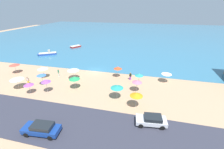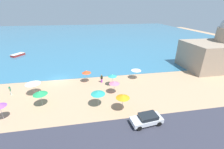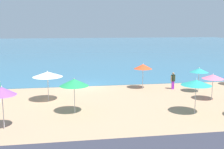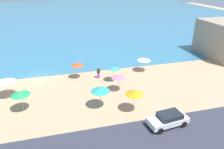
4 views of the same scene
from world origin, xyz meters
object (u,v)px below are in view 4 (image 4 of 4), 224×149
object	(u,v)px
beach_umbrella_5	(114,68)
beach_umbrella_0	(77,64)
beach_umbrella_1	(5,81)
beach_umbrella_7	(144,59)
beach_umbrella_11	(100,90)
beach_umbrella_2	(134,92)
beach_umbrella_3	(20,93)
beach_umbrella_13	(119,77)
bather_1	(98,72)
parked_car_1	(168,119)

from	to	relation	value
beach_umbrella_5	beach_umbrella_0	bearing A→B (deg)	154.22
beach_umbrella_1	beach_umbrella_5	bearing A→B (deg)	3.70
beach_umbrella_7	beach_umbrella_11	distance (m)	12.02
beach_umbrella_2	beach_umbrella_5	distance (m)	7.80
beach_umbrella_3	beach_umbrella_13	xyz separation A→B (m)	(11.58, 1.74, -0.24)
beach_umbrella_1	beach_umbrella_2	xyz separation A→B (m)	(13.95, -6.90, 0.10)
beach_umbrella_0	beach_umbrella_2	world-z (taller)	beach_umbrella_2
beach_umbrella_1	beach_umbrella_5	size ratio (longest dim) A/B	1.07
beach_umbrella_2	beach_umbrella_11	size ratio (longest dim) A/B	1.06
beach_umbrella_5	beach_umbrella_7	size ratio (longest dim) A/B	1.05
beach_umbrella_5	beach_umbrella_11	size ratio (longest dim) A/B	0.93
beach_umbrella_1	beach_umbrella_2	size ratio (longest dim) A/B	0.95
beach_umbrella_3	bather_1	world-z (taller)	beach_umbrella_3
beach_umbrella_3	parked_car_1	size ratio (longest dim) A/B	0.62
beach_umbrella_5	beach_umbrella_7	xyz separation A→B (m)	(5.42, 2.21, -0.09)
beach_umbrella_3	beach_umbrella_5	bearing A→B (deg)	21.26
beach_umbrella_1	beach_umbrella_3	world-z (taller)	beach_umbrella_3
beach_umbrella_1	beach_umbrella_13	xyz separation A→B (m)	(13.66, -1.93, -0.25)
parked_car_1	beach_umbrella_11	bearing A→B (deg)	139.00
parked_car_1	bather_1	bearing A→B (deg)	109.14
beach_umbrella_13	beach_umbrella_11	bearing A→B (deg)	-133.22
beach_umbrella_5	parked_car_1	distance (m)	11.49
beach_umbrella_2	beach_umbrella_11	world-z (taller)	beach_umbrella_2
beach_umbrella_7	bather_1	world-z (taller)	beach_umbrella_7
beach_umbrella_0	beach_umbrella_13	distance (m)	6.93
beach_umbrella_11	beach_umbrella_7	bearing A→B (deg)	43.85
beach_umbrella_13	beach_umbrella_2	bearing A→B (deg)	-86.70
beach_umbrella_11	beach_umbrella_0	bearing A→B (deg)	100.43
beach_umbrella_3	parked_car_1	bearing A→B (deg)	-24.69
beach_umbrella_7	parked_car_1	distance (m)	13.71
beach_umbrella_1	beach_umbrella_7	size ratio (longest dim) A/B	1.12
beach_umbrella_1	beach_umbrella_7	xyz separation A→B (m)	(19.24, 3.11, -0.25)
beach_umbrella_5	bather_1	xyz separation A→B (m)	(-1.89, 1.62, -1.16)
beach_umbrella_13	parked_car_1	bearing A→B (deg)	-72.04
beach_umbrella_2	beach_umbrella_1	bearing A→B (deg)	153.67
beach_umbrella_5	parked_car_1	xyz separation A→B (m)	(2.53, -11.13, -1.32)
beach_umbrella_1	beach_umbrella_5	distance (m)	13.84
beach_umbrella_7	beach_umbrella_13	xyz separation A→B (m)	(-5.58, -5.04, -0.00)
beach_umbrella_1	bather_1	bearing A→B (deg)	11.92
beach_umbrella_0	beach_umbrella_1	xyz separation A→B (m)	(-9.02, -3.21, 0.03)
beach_umbrella_0	beach_umbrella_13	size ratio (longest dim) A/B	1.12
beach_umbrella_2	beach_umbrella_3	size ratio (longest dim) A/B	1.04
beach_umbrella_2	beach_umbrella_7	world-z (taller)	beach_umbrella_2
beach_umbrella_7	beach_umbrella_11	world-z (taller)	beach_umbrella_11
bather_1	beach_umbrella_2	bearing A→B (deg)	-77.89
beach_umbrella_3	beach_umbrella_5	xyz separation A→B (m)	(11.74, 4.57, -0.15)
beach_umbrella_1	beach_umbrella_7	bearing A→B (deg)	9.17
beach_umbrella_5	bather_1	bearing A→B (deg)	139.36
beach_umbrella_11	bather_1	distance (m)	7.96
beach_umbrella_0	beach_umbrella_1	size ratio (longest dim) A/B	1.00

